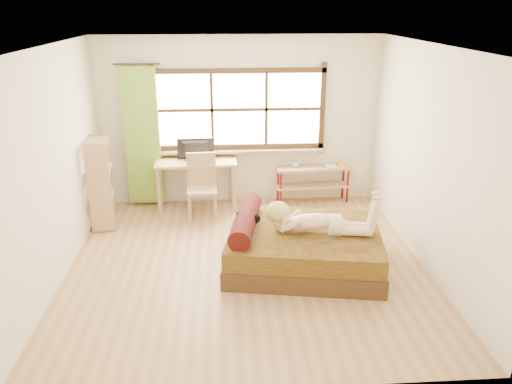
{
  "coord_description": "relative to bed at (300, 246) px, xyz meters",
  "views": [
    {
      "loc": [
        -0.26,
        -5.67,
        3.14
      ],
      "look_at": [
        0.13,
        0.2,
        0.91
      ],
      "focal_mm": 35.0,
      "sensor_mm": 36.0,
      "label": 1
    }
  ],
  "objects": [
    {
      "name": "floor",
      "position": [
        -0.68,
        0.06,
        -0.26
      ],
      "size": [
        4.5,
        4.5,
        0.0
      ],
      "primitive_type": "plane",
      "color": "#9E754C",
      "rests_on": "ground"
    },
    {
      "name": "ceiling",
      "position": [
        -0.68,
        0.06,
        2.44
      ],
      "size": [
        4.5,
        4.5,
        0.0
      ],
      "primitive_type": "plane",
      "rotation": [
        3.14,
        0.0,
        0.0
      ],
      "color": "white",
      "rests_on": "wall_back"
    },
    {
      "name": "wall_back",
      "position": [
        -0.68,
        2.31,
        1.09
      ],
      "size": [
        4.5,
        0.0,
        4.5
      ],
      "primitive_type": "plane",
      "rotation": [
        1.57,
        0.0,
        0.0
      ],
      "color": "silver",
      "rests_on": "floor"
    },
    {
      "name": "wall_front",
      "position": [
        -0.68,
        -2.19,
        1.09
      ],
      "size": [
        4.5,
        0.0,
        4.5
      ],
      "primitive_type": "plane",
      "rotation": [
        -1.57,
        0.0,
        0.0
      ],
      "color": "silver",
      "rests_on": "floor"
    },
    {
      "name": "wall_left",
      "position": [
        -2.93,
        0.06,
        1.09
      ],
      "size": [
        0.0,
        4.5,
        4.5
      ],
      "primitive_type": "plane",
      "rotation": [
        1.57,
        0.0,
        1.57
      ],
      "color": "silver",
      "rests_on": "floor"
    },
    {
      "name": "wall_right",
      "position": [
        1.57,
        0.06,
        1.09
      ],
      "size": [
        0.0,
        4.5,
        4.5
      ],
      "primitive_type": "plane",
      "rotation": [
        1.57,
        0.0,
        -1.57
      ],
      "color": "silver",
      "rests_on": "floor"
    },
    {
      "name": "window",
      "position": [
        -0.68,
        2.28,
        1.25
      ],
      "size": [
        2.8,
        0.16,
        1.46
      ],
      "color": "#FFEDBF",
      "rests_on": "wall_back"
    },
    {
      "name": "curtain",
      "position": [
        -2.23,
        2.19,
        0.89
      ],
      "size": [
        0.55,
        0.1,
        2.2
      ],
      "primitive_type": "cube",
      "color": "olive",
      "rests_on": "wall_back"
    },
    {
      "name": "bed",
      "position": [
        0.0,
        0.0,
        0.0
      ],
      "size": [
        2.13,
        1.82,
        0.72
      ],
      "rotation": [
        0.0,
        0.0,
        -0.17
      ],
      "color": "black",
      "rests_on": "floor"
    },
    {
      "name": "woman",
      "position": [
        0.2,
        -0.06,
        0.5
      ],
      "size": [
        1.38,
        0.6,
        0.57
      ],
      "primitive_type": null,
      "rotation": [
        0.0,
        0.0,
        -0.17
      ],
      "color": "beige",
      "rests_on": "bed"
    },
    {
      "name": "kitten",
      "position": [
        -0.67,
        0.09,
        0.33
      ],
      "size": [
        0.3,
        0.16,
        0.23
      ],
      "primitive_type": null,
      "rotation": [
        0.0,
        0.0,
        -0.17
      ],
      "color": "black",
      "rests_on": "bed"
    },
    {
      "name": "desk",
      "position": [
        -1.39,
        2.01,
        0.44
      ],
      "size": [
        1.3,
        0.63,
        0.8
      ],
      "rotation": [
        0.0,
        0.0,
        0.03
      ],
      "color": "tan",
      "rests_on": "floor"
    },
    {
      "name": "monitor",
      "position": [
        -1.39,
        2.06,
        0.71
      ],
      "size": [
        0.58,
        0.09,
        0.33
      ],
      "primitive_type": "imported",
      "rotation": [
        0.0,
        0.0,
        3.17
      ],
      "color": "black",
      "rests_on": "desk"
    },
    {
      "name": "chair",
      "position": [
        -1.29,
        1.65,
        0.3
      ],
      "size": [
        0.46,
        0.46,
        1.0
      ],
      "rotation": [
        0.0,
        0.0,
        0.03
      ],
      "color": "tan",
      "rests_on": "floor"
    },
    {
      "name": "pipe_shelf",
      "position": [
        0.54,
        2.13,
        0.19
      ],
      "size": [
        1.25,
        0.4,
        0.7
      ],
      "rotation": [
        0.0,
        0.0,
        0.07
      ],
      "color": "tan",
      "rests_on": "floor"
    },
    {
      "name": "cup",
      "position": [
        0.23,
        2.13,
        0.4
      ],
      "size": [
        0.13,
        0.13,
        0.09
      ],
      "primitive_type": "imported",
      "rotation": [
        0.0,
        0.0,
        0.07
      ],
      "color": "gray",
      "rests_on": "pipe_shelf"
    },
    {
      "name": "book",
      "position": [
        0.73,
        2.13,
        0.37
      ],
      "size": [
        0.19,
        0.25,
        0.02
      ],
      "primitive_type": "imported",
      "rotation": [
        0.0,
        0.0,
        0.07
      ],
      "color": "gray",
      "rests_on": "pipe_shelf"
    },
    {
      "name": "bookshelf",
      "position": [
        -2.76,
        1.43,
        0.41
      ],
      "size": [
        0.4,
        0.61,
        1.32
      ],
      "rotation": [
        0.0,
        0.0,
        0.14
      ],
      "color": "tan",
      "rests_on": "floor"
    }
  ]
}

